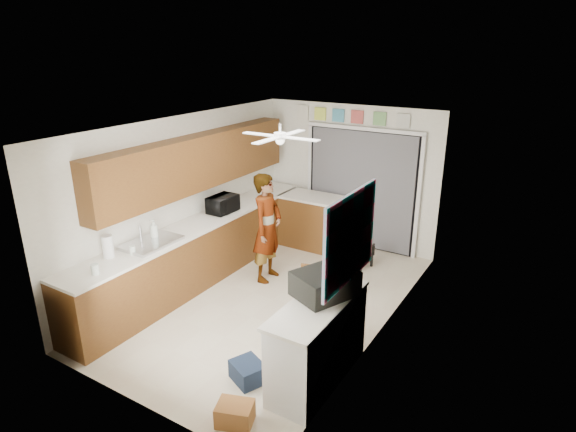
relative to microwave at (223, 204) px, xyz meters
The scene contains 41 objects.
floor 1.75m from the microwave, 21.99° to the right, with size 5.00×5.00×0.00m, color beige.
ceiling 1.98m from the microwave, 21.99° to the right, with size 5.00×5.00×0.00m, color white.
wall_back 2.37m from the microwave, 57.20° to the left, with size 3.20×3.20×0.00m, color white.
wall_front 3.28m from the microwave, 67.03° to the right, with size 3.20×3.20×0.00m, color white.
wall_left 0.63m from the microwave, 121.90° to the right, with size 5.00×5.00×0.00m, color white.
wall_right 2.93m from the microwave, 10.17° to the right, with size 5.00×5.00×0.00m, color white.
left_base_cabinets 0.81m from the microwave, 92.37° to the right, with size 0.60×4.80×0.90m, color brown.
left_countertop 0.54m from the microwave, 91.26° to the right, with size 0.62×4.80×0.04m, color white.
upper_cabinets 0.81m from the microwave, 117.03° to the right, with size 0.32×4.00×0.80m, color brown.
sink_basin 1.52m from the microwave, 90.43° to the right, with size 0.50×0.76×0.06m, color silver.
faucet 1.53m from the microwave, 97.56° to the right, with size 0.03×0.03×0.22m, color silver.
peninsula_base 1.79m from the microwave, 62.31° to the left, with size 1.00×0.60×0.90m, color brown.
peninsula_top 1.68m from the microwave, 62.31° to the left, with size 1.04×0.64×0.04m, color white.
back_opening_recess 2.48m from the microwave, 51.96° to the left, with size 2.00×0.06×2.10m, color black.
curtain_panel 2.45m from the microwave, 51.38° to the left, with size 1.90×0.03×2.05m, color slate.
door_trim_left 1.99m from the microwave, 75.19° to the left, with size 0.06×0.04×2.10m, color white.
door_trim_right 3.19m from the microwave, 37.05° to the left, with size 0.06×0.04×2.10m, color white.
door_trim_head 2.67m from the microwave, 51.53° to the left, with size 2.10×0.04×0.06m, color white.
header_frame_0 2.40m from the microwave, 70.85° to the left, with size 0.22×0.02×0.22m, color #DFF451.
header_frame_1 2.53m from the microwave, 62.23° to the left, with size 0.22×0.02×0.22m, color #479BBE.
header_frame_2 2.69m from the microwave, 54.79° to the left, with size 0.22×0.02×0.22m, color #C44D49.
header_frame_3 2.91m from the microwave, 47.69° to the left, with size 0.22×0.02×0.22m, color #6BA45D.
header_frame_4 3.17m from the microwave, 41.88° to the left, with size 0.22×0.02×0.22m, color beige.
route66_sign 2.33m from the microwave, 80.45° to the left, with size 0.22×0.02×0.26m, color silver.
right_counter_base 3.20m from the microwave, 33.14° to the right, with size 0.50×1.40×0.90m, color white.
right_counter_top 3.13m from the microwave, 33.24° to the right, with size 0.54×1.44×0.04m, color white.
abstract_painting 3.29m from the microwave, 27.94° to the right, with size 0.03×1.15×0.95m, color #DF5286.
ceiling_fan 1.81m from the microwave, 13.89° to the right, with size 1.14×1.14×0.24m, color white.
microwave is the anchor object (origin of this frame).
soap_bottle 1.37m from the microwave, 93.91° to the right, with size 0.11×0.11×0.30m, color silver.
jar_a 2.49m from the microwave, 87.67° to the right, with size 0.09×0.09×0.13m, color silver.
jar_b 1.87m from the microwave, 89.06° to the right, with size 0.07×0.07×0.11m, color silver.
paper_towel_roll 2.09m from the microwave, 94.16° to the right, with size 0.13×0.13×0.29m, color white.
suitcase 3.01m from the microwave, 30.46° to the right, with size 0.47×0.63×0.27m, color black.
suitcase_rim 3.02m from the microwave, 30.46° to the right, with size 0.44×0.58×0.02m, color yellow.
suitcase_lid 2.89m from the microwave, 25.48° to the right, with size 0.42×0.03×0.50m, color black.
cardboard_box 3.66m from the microwave, 50.23° to the right, with size 0.35×0.26×0.22m, color #B16C37.
navy_crate 3.08m from the microwave, 46.97° to the right, with size 0.36×0.30×0.22m, color black.
cabinet_door_panel 2.08m from the microwave, 10.96° to the right, with size 0.44×0.03×0.66m, color brown.
man 0.87m from the microwave, ahead, with size 0.61×0.40×1.69m, color white.
dog 2.43m from the microwave, 29.93° to the left, with size 0.22×0.51×0.40m, color black.
Camera 1 is at (3.35, -5.10, 3.48)m, focal length 30.00 mm.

